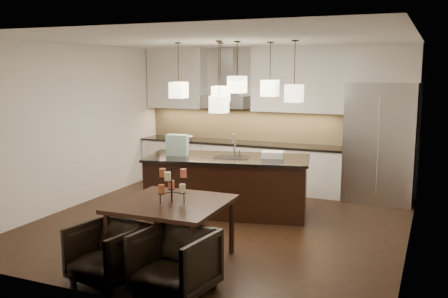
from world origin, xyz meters
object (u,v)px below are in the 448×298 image
at_px(refrigerator, 380,143).
at_px(island_body, 228,186).
at_px(dining_table, 172,232).
at_px(armchair_left, 107,253).
at_px(armchair_right, 175,262).

distance_m(refrigerator, island_body, 2.90).
relative_size(dining_table, armchair_left, 1.76).
xyz_separation_m(refrigerator, island_body, (-2.22, -1.76, -0.62)).
bearing_deg(armchair_left, island_body, 96.68).
relative_size(refrigerator, island_body, 0.83).
distance_m(armchair_left, armchair_right, 0.86).
bearing_deg(island_body, refrigerator, 25.82).
distance_m(dining_table, armchair_left, 0.88).
bearing_deg(armchair_left, armchair_right, 11.50).
xyz_separation_m(armchair_left, armchair_right, (0.86, 0.02, 0.02)).
height_order(refrigerator, armchair_right, refrigerator).
bearing_deg(refrigerator, armchair_right, -108.05).
relative_size(refrigerator, dining_table, 1.67).
height_order(dining_table, armchair_right, dining_table).
xyz_separation_m(island_body, armchair_right, (0.66, -3.02, -0.10)).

